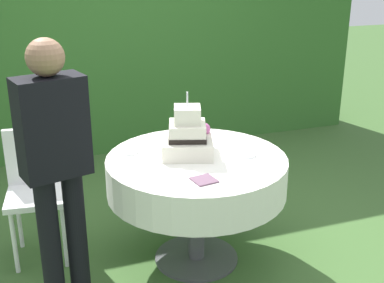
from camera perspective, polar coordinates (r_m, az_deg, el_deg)
name	(u,v)px	position (r m, az deg, el deg)	size (l,w,h in m)	color
ground_plane	(196,258)	(3.61, 0.49, -13.07)	(20.00, 20.00, 0.00)	#3D602D
foliage_hedge	(115,27)	(5.43, -8.67, 12.67)	(5.40, 0.54, 2.57)	#336628
cake_table	(197,175)	(3.30, 0.52, -3.85)	(1.17, 1.17, 0.76)	#4C4C51
wedding_cake	(188,137)	(3.26, -0.48, 0.51)	(0.41, 0.41, 0.42)	silver
serving_plate_near	(247,155)	(3.30, 6.28, -1.51)	(0.11, 0.11, 0.01)	white
serving_plate_far	(130,152)	(3.35, -7.04, -1.20)	(0.11, 0.11, 0.01)	white
napkin_stack	(204,180)	(2.92, 1.37, -4.37)	(0.13, 0.13, 0.01)	#6B4C60
garden_chair	(37,181)	(3.60, -17.12, -4.33)	(0.45, 0.45, 0.89)	white
standing_person	(56,161)	(2.86, -15.15, -2.16)	(0.40, 0.28, 1.60)	black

